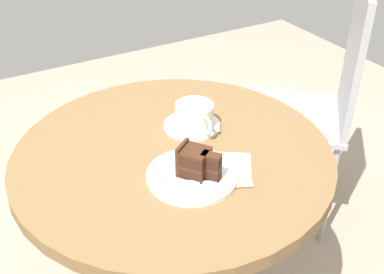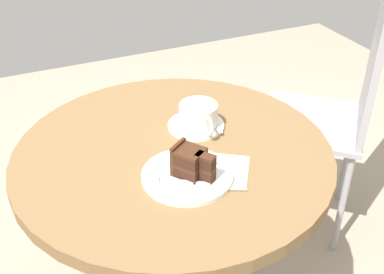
# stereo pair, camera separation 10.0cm
# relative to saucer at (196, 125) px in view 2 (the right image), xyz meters

# --- Properties ---
(cafe_table) EXTENTS (0.81, 0.81, 0.71)m
(cafe_table) POSITION_rel_saucer_xyz_m (0.07, -0.10, -0.12)
(cafe_table) COLOR brown
(cafe_table) RESTS_ON ground
(saucer) EXTENTS (0.15, 0.15, 0.01)m
(saucer) POSITION_rel_saucer_xyz_m (0.00, 0.00, 0.00)
(saucer) COLOR silver
(saucer) RESTS_ON cafe_table
(coffee_cup) EXTENTS (0.14, 0.10, 0.06)m
(coffee_cup) POSITION_rel_saucer_xyz_m (0.01, 0.00, 0.04)
(coffee_cup) COLOR silver
(coffee_cup) RESTS_ON saucer
(teaspoon) EXTENTS (0.10, 0.03, 0.00)m
(teaspoon) POSITION_rel_saucer_xyz_m (0.03, 0.05, 0.01)
(teaspoon) COLOR #B7B7BC
(teaspoon) RESTS_ON saucer
(cake_plate) EXTENTS (0.21, 0.21, 0.01)m
(cake_plate) POSITION_rel_saucer_xyz_m (0.20, -0.11, 0.00)
(cake_plate) COLOR silver
(cake_plate) RESTS_ON cafe_table
(cake_slice) EXTENTS (0.10, 0.09, 0.08)m
(cake_slice) POSITION_rel_saucer_xyz_m (0.20, -0.10, 0.04)
(cake_slice) COLOR #381E14
(cake_slice) RESTS_ON cake_plate
(fork) EXTENTS (0.09, 0.14, 0.00)m
(fork) POSITION_rel_saucer_xyz_m (0.21, -0.16, 0.01)
(fork) COLOR #B7B7BC
(fork) RESTS_ON cake_plate
(napkin) EXTENTS (0.19, 0.18, 0.00)m
(napkin) POSITION_rel_saucer_xyz_m (0.21, -0.03, -0.00)
(napkin) COLOR tan
(napkin) RESTS_ON cafe_table
(cafe_chair) EXTENTS (0.54, 0.54, 0.97)m
(cafe_chair) POSITION_rel_saucer_xyz_m (-0.16, 0.65, -0.15)
(cafe_chair) COLOR #9E9EA3
(cafe_chair) RESTS_ON ground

